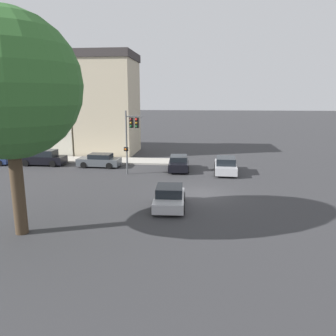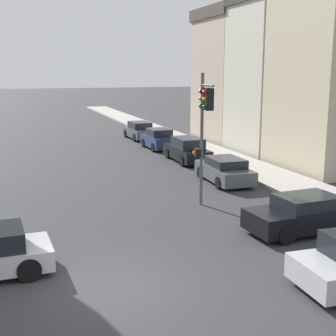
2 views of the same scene
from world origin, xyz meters
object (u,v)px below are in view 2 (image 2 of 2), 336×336
Objects in this scene: crossing_car_0 at (303,214)px; traffic_signal at (204,117)px; parked_car_2 at (159,139)px; parked_car_1 at (187,150)px; parked_car_0 at (224,170)px; parked_car_3 at (139,131)px.

traffic_signal is at bearing -64.53° from crossing_car_0.
parked_car_2 is (0.74, 19.48, 0.05)m from crossing_car_0.
crossing_car_0 is 0.91× the size of parked_car_1.
parked_car_1 is (0.22, 6.04, 0.10)m from parked_car_0.
parked_car_0 is at bearing 178.41° from parked_car_1.
parked_car_3 is at bearing 1.84° from parked_car_0.
parked_car_1 is (0.93, 14.08, 0.07)m from crossing_car_0.
crossing_car_0 is 0.99× the size of parked_car_0.
parked_car_0 is at bearing -119.63° from traffic_signal.
parked_car_0 is at bearing 178.30° from parked_car_2.
parked_car_0 is 1.11× the size of parked_car_2.
parked_car_0 is (0.71, 8.05, -0.03)m from crossing_car_0.
parked_car_3 is (0.77, 25.00, 0.03)m from crossing_car_0.
parked_car_2 reaches higher than parked_car_3.
crossing_car_0 reaches higher than parked_car_0.
crossing_car_0 is 25.01m from parked_car_3.
parked_car_1 is at bearing -179.47° from parked_car_2.
crossing_car_0 is 1.10× the size of parked_car_2.
parked_car_2 is 0.86× the size of parked_car_3.
parked_car_1 reaches higher than crossing_car_0.
parked_car_0 is 6.04m from parked_car_1.
traffic_signal is 1.35× the size of crossing_car_0.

